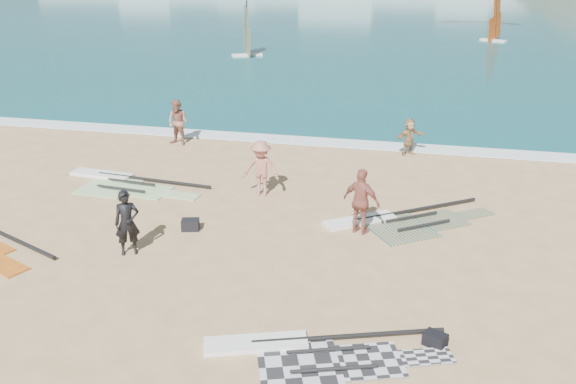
% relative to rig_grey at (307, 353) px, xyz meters
% --- Properties ---
extents(ground, '(300.00, 300.00, 0.00)m').
position_rel_rig_grey_xyz_m(ground, '(-1.72, 2.52, -0.05)').
color(ground, tan).
rests_on(ground, ground).
extents(surf_line, '(300.00, 1.20, 0.04)m').
position_rel_rig_grey_xyz_m(surf_line, '(-1.72, 14.82, -0.05)').
color(surf_line, white).
rests_on(surf_line, ground).
extents(rig_grey, '(5.35, 3.07, 0.20)m').
position_rel_rig_grey_xyz_m(rig_grey, '(0.00, 0.00, 0.00)').
color(rig_grey, '#262629').
rests_on(rig_grey, ground).
extents(rig_green, '(5.53, 2.43, 0.20)m').
position_rel_rig_grey_xyz_m(rig_green, '(-8.35, 8.46, 0.00)').
color(rig_green, '#65B32C').
rests_on(rig_green, ground).
extents(rig_orange, '(5.21, 4.00, 0.20)m').
position_rel_rig_grey_xyz_m(rig_orange, '(1.46, 7.21, 0.00)').
color(rig_orange, orange).
rests_on(rig_orange, ground).
extents(gear_bag_near, '(0.59, 0.49, 0.33)m').
position_rel_rig_grey_xyz_m(gear_bag_near, '(-4.58, 5.35, 0.12)').
color(gear_bag_near, black).
rests_on(gear_bag_near, ground).
extents(gear_bag_far, '(0.57, 0.51, 0.29)m').
position_rel_rig_grey_xyz_m(gear_bag_far, '(2.62, 0.95, 0.09)').
color(gear_bag_far, black).
rests_on(gear_bag_far, ground).
extents(person_wetsuit, '(0.81, 0.71, 1.85)m').
position_rel_rig_grey_xyz_m(person_wetsuit, '(-5.68, 3.53, 0.88)').
color(person_wetsuit, black).
rests_on(person_wetsuit, ground).
extents(beachgoer_left, '(1.08, 0.92, 1.92)m').
position_rel_rig_grey_xyz_m(beachgoer_left, '(-8.06, 13.29, 0.91)').
color(beachgoer_left, '#996252').
rests_on(beachgoer_left, ground).
extents(beachgoer_mid, '(1.27, 0.74, 1.94)m').
position_rel_rig_grey_xyz_m(beachgoer_mid, '(-3.20, 8.47, 0.92)').
color(beachgoer_mid, '#AB675D').
rests_on(beachgoer_mid, ground).
extents(beachgoer_back, '(1.27, 0.90, 2.00)m').
position_rel_rig_grey_xyz_m(beachgoer_back, '(0.41, 6.24, 0.95)').
color(beachgoer_back, '#9E5549').
rests_on(beachgoer_back, ground).
extents(beachgoer_right, '(1.34, 1.24, 1.50)m').
position_rel_rig_grey_xyz_m(beachgoer_right, '(1.46, 14.02, 0.70)').
color(beachgoer_right, '#9E7D52').
rests_on(beachgoer_right, ground).
extents(windsurfer_left, '(2.27, 2.46, 4.05)m').
position_rel_rig_grey_xyz_m(windsurfer_left, '(-11.19, 34.79, 1.16)').
color(windsurfer_left, white).
rests_on(windsurfer_left, ground).
extents(windsurfer_centre, '(2.22, 2.39, 3.96)m').
position_rel_rig_grey_xyz_m(windsurfer_centre, '(7.08, 46.24, 1.14)').
color(windsurfer_centre, white).
rests_on(windsurfer_centre, ground).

